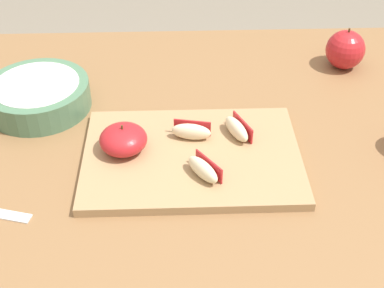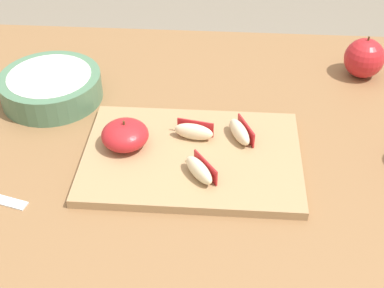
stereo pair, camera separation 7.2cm
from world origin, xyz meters
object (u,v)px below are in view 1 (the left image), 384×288
object	(u,v)px
apple_half_skin_up	(123,139)
apple_wedge_front	(191,131)
cutting_board	(192,157)
apple_wedge_middle	(237,129)
ceramic_fruit_bowl	(38,95)
apple_wedge_right	(203,169)
whole_apple_crimson	(345,50)

from	to	relation	value
apple_half_skin_up	apple_wedge_front	world-z (taller)	apple_half_skin_up
cutting_board	apple_wedge_middle	distance (m)	0.09
cutting_board	apple_wedge_middle	bearing A→B (deg)	29.60
cutting_board	ceramic_fruit_bowl	world-z (taller)	ceramic_fruit_bowl
apple_wedge_right	whole_apple_crimson	size ratio (longest dim) A/B	0.76
apple_wedge_right	ceramic_fruit_bowl	xyz separation A→B (m)	(-0.30, 0.23, -0.00)
apple_wedge_right	cutting_board	bearing A→B (deg)	105.52
cutting_board	ceramic_fruit_bowl	distance (m)	0.33
cutting_board	whole_apple_crimson	distance (m)	0.45
cutting_board	apple_wedge_right	size ratio (longest dim) A/B	5.33
apple_half_skin_up	ceramic_fruit_bowl	xyz separation A→B (m)	(-0.17, 0.15, -0.01)
apple_half_skin_up	whole_apple_crimson	distance (m)	0.53
apple_wedge_right	ceramic_fruit_bowl	size ratio (longest dim) A/B	0.35
apple_wedge_right	apple_wedge_front	xyz separation A→B (m)	(-0.02, 0.10, 0.00)
apple_wedge_right	ceramic_fruit_bowl	bearing A→B (deg)	143.19
cutting_board	ceramic_fruit_bowl	size ratio (longest dim) A/B	1.87
cutting_board	ceramic_fruit_bowl	bearing A→B (deg)	149.50
apple_half_skin_up	apple_wedge_front	distance (m)	0.12
apple_half_skin_up	apple_wedge_middle	xyz separation A→B (m)	(0.19, 0.03, -0.01)
apple_wedge_right	apple_wedge_front	distance (m)	0.10
cutting_board	apple_wedge_front	world-z (taller)	apple_wedge_front
whole_apple_crimson	ceramic_fruit_bowl	distance (m)	0.63
apple_wedge_front	apple_wedge_right	bearing A→B (deg)	-80.90
whole_apple_crimson	ceramic_fruit_bowl	size ratio (longest dim) A/B	0.46
cutting_board	apple_wedge_right	bearing A→B (deg)	-74.48
cutting_board	whole_apple_crimson	size ratio (longest dim) A/B	4.06
cutting_board	apple_wedge_middle	size ratio (longest dim) A/B	5.11
apple_wedge_middle	apple_half_skin_up	bearing A→B (deg)	-170.81
apple_wedge_middle	apple_wedge_right	xyz separation A→B (m)	(-0.06, -0.10, 0.00)
apple_wedge_front	whole_apple_crimson	distance (m)	0.42
cutting_board	apple_wedge_front	distance (m)	0.05
cutting_board	whole_apple_crimson	world-z (taller)	whole_apple_crimson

